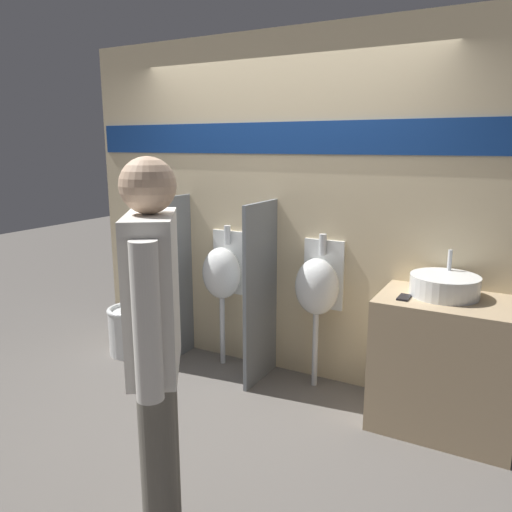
% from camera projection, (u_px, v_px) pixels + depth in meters
% --- Properties ---
extents(ground_plane, '(16.00, 16.00, 0.00)m').
position_uv_depth(ground_plane, '(245.00, 396.00, 3.76)').
color(ground_plane, '#5B5651').
extents(display_wall, '(3.68, 0.07, 2.70)m').
position_uv_depth(display_wall, '(282.00, 208.00, 3.97)').
color(display_wall, beige).
rests_on(display_wall, ground_plane).
extents(sink_counter, '(0.88, 0.59, 0.89)m').
position_uv_depth(sink_counter, '(445.00, 365.00, 3.26)').
color(sink_counter, tan).
rests_on(sink_counter, ground_plane).
extents(sink_basin, '(0.44, 0.44, 0.28)m').
position_uv_depth(sink_basin, '(445.00, 286.00, 3.22)').
color(sink_basin, silver).
rests_on(sink_basin, sink_counter).
extents(cell_phone, '(0.07, 0.14, 0.01)m').
position_uv_depth(cell_phone, '(404.00, 297.00, 3.18)').
color(cell_phone, black).
rests_on(cell_phone, sink_counter).
extents(divider_near_counter, '(0.03, 0.51, 1.43)m').
position_uv_depth(divider_near_counter, '(173.00, 280.00, 4.29)').
color(divider_near_counter, slate).
rests_on(divider_near_counter, ground_plane).
extents(divider_mid, '(0.03, 0.51, 1.43)m').
position_uv_depth(divider_mid, '(261.00, 294.00, 3.89)').
color(divider_mid, slate).
rests_on(divider_mid, ground_plane).
extents(urinal_near_counter, '(0.34, 0.29, 1.19)m').
position_uv_depth(urinal_near_counter, '(222.00, 273.00, 4.17)').
color(urinal_near_counter, silver).
rests_on(urinal_near_counter, ground_plane).
extents(urinal_far, '(0.34, 0.29, 1.19)m').
position_uv_depth(urinal_far, '(317.00, 287.00, 3.77)').
color(urinal_far, silver).
rests_on(urinal_far, ground_plane).
extents(toilet, '(0.39, 0.55, 0.84)m').
position_uv_depth(toilet, '(134.00, 320.00, 4.53)').
color(toilet, silver).
rests_on(toilet, ground_plane).
extents(person_in_vest, '(0.42, 0.54, 1.81)m').
position_uv_depth(person_in_vest, '(155.00, 343.00, 2.20)').
color(person_in_vest, '#666056').
rests_on(person_in_vest, ground_plane).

